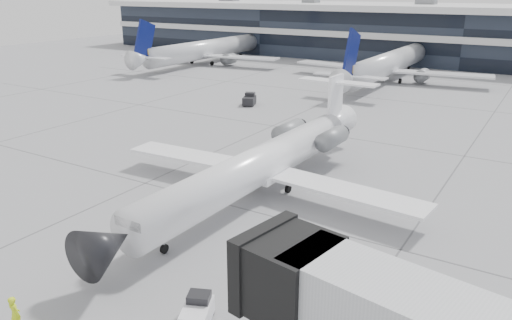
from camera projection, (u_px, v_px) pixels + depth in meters
The scene contains 9 objects.
ground at pixel (254, 212), 33.92m from camera, with size 220.00×220.00×0.00m, color gray.
terminal at pixel (473, 38), 98.32m from camera, with size 170.00×22.00×10.00m, color black.
bg_jet_left at pixel (208, 63), 100.46m from camera, with size 32.00×40.00×9.60m, color silver, non-canonical shape.
bg_jet_center at pixel (388, 80), 82.17m from camera, with size 32.00×40.00×9.60m, color silver, non-canonical shape.
regional_jet at pixel (263, 163), 36.17m from camera, with size 24.48×30.48×7.05m.
ramp_worker at pixel (15, 315), 21.72m from camera, with size 0.67×0.44×1.85m, color #D1EE19.
baggage_tug at pixel (197, 312), 22.49m from camera, with size 1.90×2.33×1.29m.
traffic_cone at pixel (304, 142), 48.50m from camera, with size 0.37×0.37×0.54m.
far_tug at pixel (249, 100), 64.56m from camera, with size 2.22×2.79×1.55m.
Camera 1 is at (16.26, -26.27, 14.43)m, focal length 35.00 mm.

